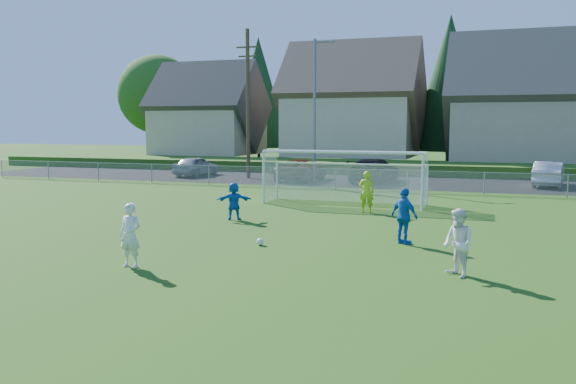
# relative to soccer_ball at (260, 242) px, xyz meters

# --- Properties ---
(ground) EXTENTS (160.00, 160.00, 0.00)m
(ground) POSITION_rel_soccer_ball_xyz_m (0.09, -5.68, -0.11)
(ground) COLOR #193D0C
(ground) RESTS_ON ground
(asphalt_lot) EXTENTS (60.00, 60.00, 0.00)m
(asphalt_lot) POSITION_rel_soccer_ball_xyz_m (0.09, 21.82, -0.10)
(asphalt_lot) COLOR black
(asphalt_lot) RESTS_ON ground
(grass_embankment) EXTENTS (70.00, 6.00, 0.80)m
(grass_embankment) POSITION_rel_soccer_ball_xyz_m (0.09, 29.32, 0.29)
(grass_embankment) COLOR #1E420F
(grass_embankment) RESTS_ON ground
(soccer_ball) EXTENTS (0.22, 0.22, 0.22)m
(soccer_ball) POSITION_rel_soccer_ball_xyz_m (0.00, 0.00, 0.00)
(soccer_ball) COLOR white
(soccer_ball) RESTS_ON ground
(player_white_a) EXTENTS (0.62, 0.41, 1.67)m
(player_white_a) POSITION_rel_soccer_ball_xyz_m (-2.11, -3.72, 0.72)
(player_white_a) COLOR white
(player_white_a) RESTS_ON ground
(player_white_b) EXTENTS (0.99, 1.02, 1.66)m
(player_white_b) POSITION_rel_soccer_ball_xyz_m (5.95, -1.98, 0.72)
(player_white_b) COLOR white
(player_white_b) RESTS_ON ground
(player_blue_a) EXTENTS (1.08, 0.93, 1.74)m
(player_blue_a) POSITION_rel_soccer_ball_xyz_m (4.11, 1.68, 0.76)
(player_blue_a) COLOR blue
(player_blue_a) RESTS_ON ground
(player_blue_b) EXTENTS (1.41, 0.95, 1.46)m
(player_blue_b) POSITION_rel_soccer_ball_xyz_m (-2.83, 4.35, 0.62)
(player_blue_b) COLOR blue
(player_blue_b) RESTS_ON ground
(goalkeeper) EXTENTS (0.71, 0.55, 1.74)m
(goalkeeper) POSITION_rel_soccer_ball_xyz_m (1.61, 7.94, 0.76)
(goalkeeper) COLOR #A7D118
(goalkeeper) RESTS_ON ground
(car_a) EXTENTS (2.08, 4.26, 1.40)m
(car_a) POSITION_rel_soccer_ball_xyz_m (-13.66, 21.80, 0.59)
(car_a) COLOR #969A9D
(car_a) RESTS_ON ground
(car_c) EXTENTS (2.39, 5.06, 1.40)m
(car_c) POSITION_rel_soccer_ball_xyz_m (-5.50, 20.96, 0.59)
(car_c) COLOR #4E1408
(car_c) RESTS_ON ground
(car_d) EXTENTS (2.71, 5.44, 1.52)m
(car_d) POSITION_rel_soccer_ball_xyz_m (-0.71, 21.19, 0.65)
(car_d) COLOR black
(car_d) RESTS_ON ground
(car_f) EXTENTS (2.12, 4.61, 1.46)m
(car_f) POSITION_rel_soccer_ball_xyz_m (9.59, 22.08, 0.62)
(car_f) COLOR silver
(car_f) RESTS_ON ground
(soccer_goal) EXTENTS (7.42, 1.90, 2.50)m
(soccer_goal) POSITION_rel_soccer_ball_xyz_m (0.09, 10.37, 1.52)
(soccer_goal) COLOR white
(soccer_goal) RESTS_ON ground
(chainlink_fence) EXTENTS (52.06, 0.06, 1.20)m
(chainlink_fence) POSITION_rel_soccer_ball_xyz_m (0.09, 16.32, 0.52)
(chainlink_fence) COLOR gray
(chainlink_fence) RESTS_ON ground
(streetlight) EXTENTS (1.38, 0.18, 9.00)m
(streetlight) POSITION_rel_soccer_ball_xyz_m (-4.36, 20.32, 4.73)
(streetlight) COLOR slate
(streetlight) RESTS_ON ground
(utility_pole) EXTENTS (1.60, 0.26, 10.00)m
(utility_pole) POSITION_rel_soccer_ball_xyz_m (-9.41, 21.32, 5.04)
(utility_pole) COLOR #473321
(utility_pole) RESTS_ON ground
(houses_row) EXTENTS (53.90, 11.45, 13.27)m
(houses_row) POSITION_rel_soccer_ball_xyz_m (2.06, 36.79, 7.22)
(houses_row) COLOR tan
(houses_row) RESTS_ON ground
(tree_row) EXTENTS (65.98, 12.36, 13.80)m
(tree_row) POSITION_rel_soccer_ball_xyz_m (1.13, 43.06, 6.80)
(tree_row) COLOR #382616
(tree_row) RESTS_ON ground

